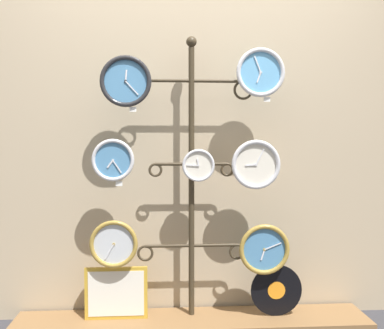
% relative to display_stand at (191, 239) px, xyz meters
% --- Properties ---
extents(shop_wall, '(4.40, 0.04, 2.80)m').
position_rel_display_stand_xyz_m(shop_wall, '(0.00, 0.16, 0.86)').
color(shop_wall, tan).
rests_on(shop_wall, ground_plane).
extents(low_shelf, '(2.20, 0.36, 0.06)m').
position_rel_display_stand_xyz_m(low_shelf, '(0.00, -0.06, -0.51)').
color(low_shelf, brown).
rests_on(low_shelf, ground_plane).
extents(display_stand, '(0.77, 0.43, 1.80)m').
position_rel_display_stand_xyz_m(display_stand, '(0.00, 0.00, 0.00)').
color(display_stand, '#382D1E').
rests_on(display_stand, ground_plane).
extents(clock_top_left, '(0.31, 0.04, 0.31)m').
position_rel_display_stand_xyz_m(clock_top_left, '(-0.40, -0.08, 0.97)').
color(clock_top_left, '#4C84B2').
extents(clock_top_right, '(0.30, 0.04, 0.30)m').
position_rel_display_stand_xyz_m(clock_top_right, '(0.41, -0.08, 1.03)').
color(clock_top_right, '#60A8DB').
extents(clock_middle_left, '(0.25, 0.04, 0.25)m').
position_rel_display_stand_xyz_m(clock_middle_left, '(-0.48, -0.09, 0.50)').
color(clock_middle_left, '#4C84B2').
extents(clock_middle_center, '(0.20, 0.04, 0.20)m').
position_rel_display_stand_xyz_m(clock_middle_center, '(0.04, -0.07, 0.47)').
color(clock_middle_center, silver).
extents(clock_middle_right, '(0.30, 0.04, 0.30)m').
position_rel_display_stand_xyz_m(clock_middle_right, '(0.39, -0.09, 0.47)').
color(clock_middle_right, silver).
extents(clock_bottom_left, '(0.29, 0.04, 0.29)m').
position_rel_display_stand_xyz_m(clock_bottom_left, '(-0.48, -0.09, -0.00)').
color(clock_bottom_left, silver).
extents(clock_bottom_right, '(0.31, 0.04, 0.31)m').
position_rel_display_stand_xyz_m(clock_bottom_right, '(0.44, -0.10, -0.05)').
color(clock_bottom_right, '#4C84B2').
extents(vinyl_record, '(0.33, 0.01, 0.33)m').
position_rel_display_stand_xyz_m(vinyl_record, '(0.53, -0.06, -0.32)').
color(vinyl_record, black).
rests_on(vinyl_record, low_shelf).
extents(picture_frame, '(0.38, 0.02, 0.32)m').
position_rel_display_stand_xyz_m(picture_frame, '(-0.47, -0.04, -0.32)').
color(picture_frame, gold).
rests_on(picture_frame, low_shelf).
extents(price_tag_upper, '(0.04, 0.00, 0.03)m').
position_rel_display_stand_xyz_m(price_tag_upper, '(-0.36, -0.09, 0.80)').
color(price_tag_upper, white).
extents(price_tag_mid, '(0.04, 0.00, 0.03)m').
position_rel_display_stand_xyz_m(price_tag_mid, '(0.45, -0.08, 0.87)').
color(price_tag_mid, white).
extents(price_tag_lower, '(0.04, 0.00, 0.03)m').
position_rel_display_stand_xyz_m(price_tag_lower, '(-0.44, -0.09, 0.36)').
color(price_tag_lower, white).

